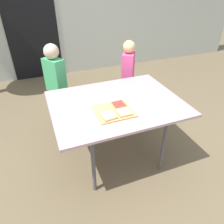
% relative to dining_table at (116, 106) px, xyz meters
% --- Properties ---
extents(ground_plane, '(16.00, 16.00, 0.00)m').
position_rel_dining_table_xyz_m(ground_plane, '(0.00, 0.00, -0.65)').
color(ground_plane, brown).
extents(house_wall_back, '(8.00, 0.20, 2.66)m').
position_rel_dining_table_xyz_m(house_wall_back, '(0.00, 2.70, 0.68)').
color(house_wall_back, '#ADB2A8').
rests_on(house_wall_back, ground).
extents(house_door, '(0.90, 0.02, 2.00)m').
position_rel_dining_table_xyz_m(house_door, '(-0.57, 2.59, 0.35)').
color(house_door, black).
rests_on(house_door, ground).
extents(dining_table, '(1.25, 0.95, 0.70)m').
position_rel_dining_table_xyz_m(dining_table, '(0.00, 0.00, 0.00)').
color(dining_table, '#B5939A').
rests_on(dining_table, ground).
extents(cutting_board, '(0.33, 0.31, 0.01)m').
position_rel_dining_table_xyz_m(cutting_board, '(-0.09, -0.15, 0.06)').
color(cutting_board, tan).
rests_on(cutting_board, dining_table).
extents(pizza_slice_near_left, '(0.13, 0.14, 0.02)m').
position_rel_dining_table_xyz_m(pizza_slice_near_left, '(-0.16, -0.23, 0.07)').
color(pizza_slice_near_left, tan).
rests_on(pizza_slice_near_left, cutting_board).
extents(pizza_slice_far_right, '(0.12, 0.13, 0.02)m').
position_rel_dining_table_xyz_m(pizza_slice_far_right, '(-0.01, -0.09, 0.07)').
color(pizza_slice_far_right, tan).
rests_on(pizza_slice_far_right, cutting_board).
extents(pizza_slice_near_right, '(0.12, 0.13, 0.02)m').
position_rel_dining_table_xyz_m(pizza_slice_near_right, '(-0.02, -0.22, 0.07)').
color(pizza_slice_near_right, tan).
rests_on(pizza_slice_near_right, cutting_board).
extents(plate_white_right, '(0.18, 0.18, 0.01)m').
position_rel_dining_table_xyz_m(plate_white_right, '(0.39, 0.16, 0.05)').
color(plate_white_right, white).
rests_on(plate_white_right, dining_table).
extents(child_left, '(0.24, 0.28, 1.11)m').
position_rel_dining_table_xyz_m(child_left, '(-0.46, 0.76, -0.01)').
color(child_left, '#4A4463').
rests_on(child_left, ground).
extents(child_right, '(0.25, 0.28, 1.06)m').
position_rel_dining_table_xyz_m(child_right, '(0.46, 0.73, -0.05)').
color(child_right, navy).
rests_on(child_right, ground).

